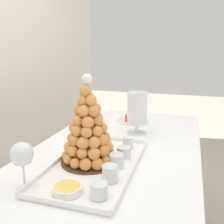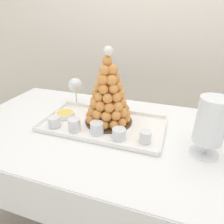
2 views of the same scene
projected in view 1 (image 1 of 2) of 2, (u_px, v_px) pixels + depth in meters
The scene contains 12 objects.
buffet_table at pixel (111, 171), 1.23m from camera, with size 1.70×0.81×0.76m.
serving_tray at pixel (95, 165), 1.09m from camera, with size 0.62×0.34×0.02m.
croquembouche at pixel (88, 129), 1.08m from camera, with size 0.24×0.24×0.38m.
dessert_cup_left at pixel (99, 191), 0.85m from camera, with size 0.06×0.06×0.05m.
dessert_cup_mid_left at pixel (110, 174), 0.96m from camera, with size 0.06×0.06×0.06m.
dessert_cup_centre at pixel (116, 161), 1.06m from camera, with size 0.06×0.06×0.06m.
dessert_cup_mid_right at pixel (124, 152), 1.17m from camera, with size 0.06×0.06×0.05m.
dessert_cup_right at pixel (128, 143), 1.28m from camera, with size 0.05×0.05×0.05m.
creme_brulee_ramekin at pixel (68, 189), 0.88m from camera, with size 0.10×0.10×0.02m.
macaron_goblet at pixel (137, 109), 1.48m from camera, with size 0.11×0.11×0.25m.
fruit_tart_plate at pixel (133, 120), 1.75m from camera, with size 0.22×0.22×0.06m.
wine_glass at pixel (22, 155), 0.89m from camera, with size 0.08×0.08×0.18m.
Camera 1 is at (-1.07, -0.33, 1.25)m, focal length 41.28 mm.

